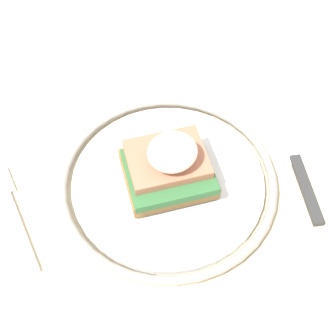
# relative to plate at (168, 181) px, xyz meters

# --- Properties ---
(dining_table) EXTENTS (1.16, 0.83, 0.76)m
(dining_table) POSITION_rel_plate_xyz_m (-0.02, -0.01, -0.11)
(dining_table) COLOR #C6B28E
(dining_table) RESTS_ON ground_plane
(plate) EXTENTS (0.25, 0.25, 0.02)m
(plate) POSITION_rel_plate_xyz_m (0.00, 0.00, 0.00)
(plate) COLOR silver
(plate) RESTS_ON dining_table
(sandwich) EXTENTS (0.10, 0.08, 0.08)m
(sandwich) POSITION_rel_plate_xyz_m (0.00, -0.00, 0.04)
(sandwich) COLOR olive
(sandwich) RESTS_ON plate
(fork) EXTENTS (0.05, 0.14, 0.00)m
(fork) POSITION_rel_plate_xyz_m (-0.18, 0.01, -0.01)
(fork) COLOR silver
(fork) RESTS_ON dining_table
(knife) EXTENTS (0.04, 0.19, 0.01)m
(knife) POSITION_rel_plate_xyz_m (0.16, -0.01, -0.01)
(knife) COLOR #2D2D2D
(knife) RESTS_ON dining_table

